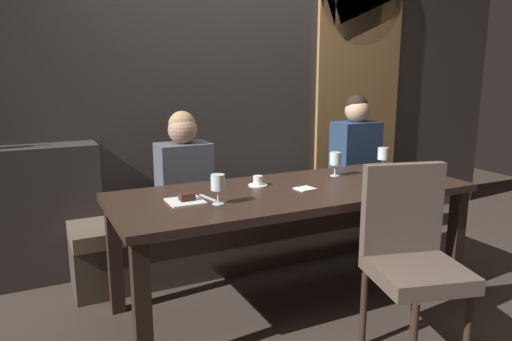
% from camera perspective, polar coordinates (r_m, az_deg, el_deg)
% --- Properties ---
extents(ground, '(9.00, 9.00, 0.00)m').
position_cam_1_polar(ground, '(3.22, 4.26, -14.99)').
color(ground, '#382D26').
extents(back_wall_tiled, '(6.00, 0.12, 3.00)m').
position_cam_1_polar(back_wall_tiled, '(3.97, -4.54, 12.59)').
color(back_wall_tiled, '#383330').
rests_on(back_wall_tiled, ground).
extents(arched_door, '(0.90, 0.05, 2.55)m').
position_cam_1_polar(arched_door, '(4.58, 12.00, 10.62)').
color(arched_door, olive).
rests_on(arched_door, ground).
extents(back_counter, '(1.10, 0.28, 0.95)m').
position_cam_1_polar(back_counter, '(3.64, -26.48, -4.98)').
color(back_counter, '#2F2B29').
rests_on(back_counter, ground).
extents(dining_table, '(2.20, 0.84, 0.74)m').
position_cam_1_polar(dining_table, '(2.98, 4.46, -3.76)').
color(dining_table, black).
rests_on(dining_table, ground).
extents(banquette_bench, '(2.50, 0.44, 0.45)m').
position_cam_1_polar(banquette_bench, '(3.70, -1.20, -7.41)').
color(banquette_bench, '#40352A').
rests_on(banquette_bench, ground).
extents(chair_near_side, '(0.54, 0.54, 0.98)m').
position_cam_1_polar(chair_near_side, '(2.62, 17.81, -8.74)').
color(chair_near_side, '#302119').
rests_on(chair_near_side, ground).
extents(diner_redhead, '(0.36, 0.24, 0.73)m').
position_cam_1_polar(diner_redhead, '(3.36, -8.52, 0.42)').
color(diner_redhead, '#4C515B').
rests_on(diner_redhead, banquette_bench).
extents(diner_bearded, '(0.36, 0.24, 0.80)m').
position_cam_1_polar(diner_bearded, '(4.04, 11.66, 2.81)').
color(diner_bearded, navy).
rests_on(diner_bearded, banquette_bench).
extents(wine_glass_near_left, '(0.08, 0.08, 0.16)m').
position_cam_1_polar(wine_glass_near_left, '(3.56, 14.77, 1.88)').
color(wine_glass_near_left, silver).
rests_on(wine_glass_near_left, dining_table).
extents(wine_glass_center_back, '(0.08, 0.08, 0.16)m').
position_cam_1_polar(wine_glass_center_back, '(3.30, 9.34, 1.33)').
color(wine_glass_center_back, silver).
rests_on(wine_glass_center_back, dining_table).
extents(wine_glass_center_front, '(0.08, 0.08, 0.16)m').
position_cam_1_polar(wine_glass_center_front, '(2.60, -4.53, -1.58)').
color(wine_glass_center_front, silver).
rests_on(wine_glass_center_front, dining_table).
extents(espresso_cup, '(0.12, 0.12, 0.06)m').
position_cam_1_polar(espresso_cup, '(3.01, 0.23, -1.33)').
color(espresso_cup, white).
rests_on(espresso_cup, dining_table).
extents(dessert_plate, '(0.19, 0.19, 0.05)m').
position_cam_1_polar(dessert_plate, '(2.68, -8.29, -3.41)').
color(dessert_plate, white).
rests_on(dessert_plate, dining_table).
extents(fork_on_table, '(0.05, 0.17, 0.01)m').
position_cam_1_polar(fork_on_table, '(2.74, -5.66, -3.24)').
color(fork_on_table, silver).
rests_on(fork_on_table, dining_table).
extents(folded_napkin, '(0.12, 0.11, 0.01)m').
position_cam_1_polar(folded_napkin, '(2.94, 5.79, -2.15)').
color(folded_napkin, silver).
rests_on(folded_napkin, dining_table).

